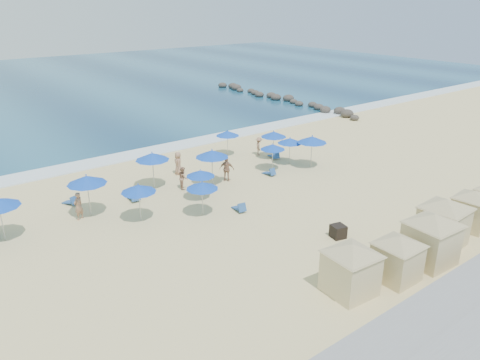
% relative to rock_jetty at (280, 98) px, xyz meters
% --- Properties ---
extents(ground, '(160.00, 160.00, 0.00)m').
position_rel_rock_jetty_xyz_m(ground, '(-24.01, -24.90, -0.36)').
color(ground, beige).
rests_on(ground, ground).
extents(ocean, '(160.00, 80.00, 0.06)m').
position_rel_rock_jetty_xyz_m(ocean, '(-24.01, 30.10, -0.33)').
color(ocean, navy).
rests_on(ocean, ground).
extents(surf_line, '(160.00, 2.50, 0.08)m').
position_rel_rock_jetty_xyz_m(surf_line, '(-24.01, -9.40, -0.32)').
color(surf_line, white).
rests_on(surf_line, ground).
extents(seawall, '(160.00, 6.10, 1.22)m').
position_rel_rock_jetty_xyz_m(seawall, '(-24.01, -38.40, 0.29)').
color(seawall, gray).
rests_on(seawall, ground).
extents(rock_jetty, '(2.56, 26.66, 0.96)m').
position_rel_rock_jetty_xyz_m(rock_jetty, '(0.00, 0.00, 0.00)').
color(rock_jetty, '#2E2826').
rests_on(rock_jetty, ground).
extents(trash_bin, '(0.89, 0.89, 0.74)m').
position_rel_rock_jetty_xyz_m(trash_bin, '(-23.01, -30.17, 0.01)').
color(trash_bin, black).
rests_on(trash_bin, ground).
extents(cabana_0, '(4.36, 4.36, 2.74)m').
position_rel_rock_jetty_xyz_m(cabana_0, '(-26.68, -34.04, 1.21)').
color(cabana_0, beige).
rests_on(cabana_0, ground).
extents(cabana_1, '(4.05, 4.05, 2.54)m').
position_rel_rock_jetty_xyz_m(cabana_1, '(-24.05, -34.66, 1.09)').
color(cabana_1, beige).
rests_on(cabana_1, ground).
extents(cabana_2, '(4.72, 4.72, 2.97)m').
position_rel_rock_jetty_xyz_m(cabana_2, '(-21.42, -34.76, 1.34)').
color(cabana_2, beige).
rests_on(cabana_2, ground).
extents(cabana_3, '(4.71, 4.71, 2.96)m').
position_rel_rock_jetty_xyz_m(cabana_3, '(-19.14, -34.11, 1.33)').
color(cabana_3, beige).
rests_on(cabana_3, ground).
extents(cabana_4, '(4.06, 4.06, 2.56)m').
position_rel_rock_jetty_xyz_m(cabana_4, '(-15.92, -34.06, 1.10)').
color(cabana_4, beige).
rests_on(cabana_4, ground).
extents(umbrella_2, '(2.41, 2.41, 2.74)m').
position_rel_rock_jetty_xyz_m(umbrella_2, '(-32.99, -18.86, 2.02)').
color(umbrella_2, '#A5A8AD').
rests_on(umbrella_2, ground).
extents(umbrella_3, '(2.11, 2.11, 2.41)m').
position_rel_rock_jetty_xyz_m(umbrella_3, '(-30.83, -21.38, 1.72)').
color(umbrella_3, '#A5A8AD').
rests_on(umbrella_3, ground).
extents(umbrella_4, '(2.38, 2.38, 2.71)m').
position_rel_rock_jetty_xyz_m(umbrella_4, '(-27.69, -17.17, 1.98)').
color(umbrella_4, '#A5A8AD').
rests_on(umbrella_4, ground).
extents(umbrella_5, '(1.91, 1.91, 2.17)m').
position_rel_rock_jetty_xyz_m(umbrella_5, '(-26.19, -20.98, 1.52)').
color(umbrella_5, '#A5A8AD').
rests_on(umbrella_5, ground).
extents(umbrella_6, '(2.00, 2.00, 2.27)m').
position_rel_rock_jetty_xyz_m(umbrella_6, '(-27.42, -23.04, 1.61)').
color(umbrella_6, '#A5A8AD').
rests_on(umbrella_6, ground).
extents(umbrella_7, '(2.37, 2.37, 2.70)m').
position_rel_rock_jetty_xyz_m(umbrella_7, '(-24.03, -19.17, 1.98)').
color(umbrella_7, '#A5A8AD').
rests_on(umbrella_7, ground).
extents(umbrella_8, '(1.93, 1.93, 2.20)m').
position_rel_rock_jetty_xyz_m(umbrella_8, '(-18.59, -19.52, 1.55)').
color(umbrella_8, '#A5A8AD').
rests_on(umbrella_8, ground).
extents(umbrella_9, '(1.98, 1.98, 2.26)m').
position_rel_rock_jetty_xyz_m(umbrella_9, '(-19.15, -14.37, 1.60)').
color(umbrella_9, '#A5A8AD').
rests_on(umbrella_9, ground).
extents(umbrella_10, '(2.01, 2.01, 2.29)m').
position_rel_rock_jetty_xyz_m(umbrella_10, '(-16.53, -19.27, 1.62)').
color(umbrella_10, '#A5A8AD').
rests_on(umbrella_10, ground).
extents(umbrella_11, '(2.33, 2.33, 2.66)m').
position_rel_rock_jetty_xyz_m(umbrella_11, '(-15.69, -20.89, 1.94)').
color(umbrella_11, '#A5A8AD').
rests_on(umbrella_11, ground).
extents(umbrella_12, '(2.14, 2.14, 2.44)m').
position_rel_rock_jetty_xyz_m(umbrella_12, '(-16.60, -17.37, 1.75)').
color(umbrella_12, '#A5A8AD').
rests_on(umbrella_12, ground).
extents(beach_chair_1, '(0.92, 1.29, 0.65)m').
position_rel_rock_jetty_xyz_m(beach_chair_1, '(-33.38, -16.50, -0.14)').
color(beach_chair_1, '#264F8E').
rests_on(beach_chair_1, ground).
extents(beach_chair_2, '(0.75, 1.42, 0.75)m').
position_rel_rock_jetty_xyz_m(beach_chair_2, '(-29.84, -18.34, -0.10)').
color(beach_chair_2, '#264F8E').
rests_on(beach_chair_2, ground).
extents(beach_chair_3, '(0.70, 1.25, 0.65)m').
position_rel_rock_jetty_xyz_m(beach_chair_3, '(-25.27, -24.02, -0.14)').
color(beach_chair_3, '#264F8E').
rests_on(beach_chair_3, ground).
extents(beach_chair_4, '(0.55, 1.16, 0.63)m').
position_rel_rock_jetty_xyz_m(beach_chair_4, '(-19.49, -20.29, -0.14)').
color(beach_chair_4, '#264F8E').
rests_on(beach_chair_4, ground).
extents(beach_chair_5, '(1.05, 1.50, 0.76)m').
position_rel_rock_jetty_xyz_m(beach_chair_5, '(-16.55, -17.47, -0.10)').
color(beach_chair_5, '#264F8E').
rests_on(beach_chair_5, ground).
extents(beachgoer_0, '(0.76, 0.66, 1.76)m').
position_rel_rock_jetty_xyz_m(beachgoer_0, '(-33.72, -18.96, 0.52)').
color(beachgoer_0, '#A2745A').
rests_on(beachgoer_0, ground).
extents(beachgoer_1, '(0.86, 0.95, 1.60)m').
position_rel_rock_jetty_xyz_m(beachgoer_1, '(-26.10, -18.55, 0.44)').
color(beachgoer_1, '#A2745A').
rests_on(beachgoer_1, ground).
extents(beachgoer_2, '(1.06, 1.11, 1.85)m').
position_rel_rock_jetty_xyz_m(beachgoer_2, '(-22.79, -19.24, 0.56)').
color(beachgoer_2, '#A2745A').
rests_on(beachgoer_2, ground).
extents(beachgoer_3, '(1.06, 1.16, 1.57)m').
position_rel_rock_jetty_xyz_m(beachgoer_3, '(-16.97, -15.94, 0.42)').
color(beachgoer_3, '#A2745A').
rests_on(beachgoer_3, ground).
extents(beachgoer_4, '(0.84, 1.02, 1.78)m').
position_rel_rock_jetty_xyz_m(beachgoer_4, '(-24.90, -15.83, 0.53)').
color(beachgoer_4, '#A2745A').
rests_on(beachgoer_4, ground).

